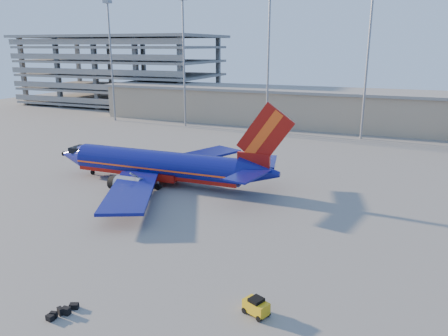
{
  "coord_description": "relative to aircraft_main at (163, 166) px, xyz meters",
  "views": [
    {
      "loc": [
        22.37,
        -45.14,
        18.28
      ],
      "look_at": [
        3.04,
        1.87,
        4.0
      ],
      "focal_mm": 35.0,
      "sensor_mm": 36.0,
      "label": 1
    }
  ],
  "objects": [
    {
      "name": "parking_garage",
      "position": [
        -54.88,
        69.44,
        9.19
      ],
      "size": [
        62.0,
        32.0,
        21.4
      ],
      "color": "slate",
      "rests_on": "ground"
    },
    {
      "name": "baggage_tug",
      "position": [
        21.38,
        -24.11,
        -1.86
      ],
      "size": [
        2.09,
        1.73,
        1.3
      ],
      "rotation": [
        0.0,
        0.0,
        -0.42
      ],
      "color": "gold",
      "rests_on": "ground"
    },
    {
      "name": "ground",
      "position": [
        7.12,
        -4.61,
        -2.53
      ],
      "size": [
        220.0,
        220.0,
        0.0
      ],
      "primitive_type": "plane",
      "color": "slate",
      "rests_on": "ground"
    },
    {
      "name": "aircraft_main",
      "position": [
        0.0,
        0.0,
        0.0
      ],
      "size": [
        35.03,
        33.73,
        11.87
      ],
      "rotation": [
        0.0,
        0.0,
        0.01
      ],
      "color": "navy",
      "rests_on": "ground"
    },
    {
      "name": "light_mast_row",
      "position": [
        12.12,
        41.39,
        15.02
      ],
      "size": [
        101.6,
        1.6,
        28.65
      ],
      "color": "gray",
      "rests_on": "ground"
    },
    {
      "name": "terminal_building",
      "position": [
        17.12,
        53.39,
        1.78
      ],
      "size": [
        122.0,
        16.0,
        8.5
      ],
      "color": "#9D886C",
      "rests_on": "ground"
    },
    {
      "name": "luggage_pile",
      "position": [
        8.75,
        -29.28,
        -2.3
      ],
      "size": [
        1.24,
        2.31,
        0.55
      ],
      "color": "black",
      "rests_on": "ground"
    }
  ]
}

